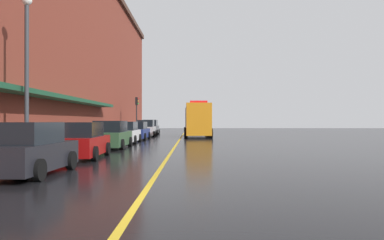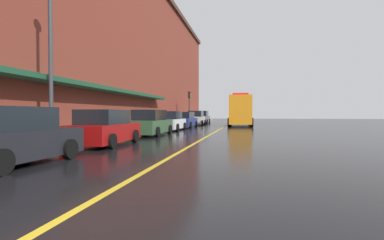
# 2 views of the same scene
# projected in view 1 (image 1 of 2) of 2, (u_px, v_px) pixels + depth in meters

# --- Properties ---
(ground_plane) EXTENTS (112.00, 112.00, 0.00)m
(ground_plane) POSITION_uv_depth(u_px,v_px,m) (179.00, 140.00, 33.07)
(ground_plane) COLOR black
(sidewalk_left) EXTENTS (2.40, 70.00, 0.15)m
(sidewalk_left) POSITION_uv_depth(u_px,v_px,m) (108.00, 139.00, 33.06)
(sidewalk_left) COLOR #ADA8A0
(sidewalk_left) RESTS_ON ground
(lane_center_stripe) EXTENTS (0.16, 70.00, 0.01)m
(lane_center_stripe) POSITION_uv_depth(u_px,v_px,m) (179.00, 140.00, 33.07)
(lane_center_stripe) COLOR gold
(lane_center_stripe) RESTS_ON ground
(brick_building_left) EXTENTS (11.52, 64.00, 16.25)m
(brick_building_left) POSITION_uv_depth(u_px,v_px,m) (31.00, 45.00, 32.07)
(brick_building_left) COLOR maroon
(brick_building_left) RESTS_ON ground
(parked_car_0) EXTENTS (2.11, 4.21, 1.66)m
(parked_car_0) POSITION_uv_depth(u_px,v_px,m) (27.00, 150.00, 11.82)
(parked_car_0) COLOR black
(parked_car_0) RESTS_ON ground
(parked_car_1) EXTENTS (2.17, 4.51, 1.64)m
(parked_car_1) POSITION_uv_depth(u_px,v_px,m) (80.00, 141.00, 17.14)
(parked_car_1) COLOR maroon
(parked_car_1) RESTS_ON ground
(parked_car_2) EXTENTS (2.06, 4.88, 1.71)m
(parked_car_2) POSITION_uv_depth(u_px,v_px,m) (111.00, 135.00, 23.46)
(parked_car_2) COLOR #2D5133
(parked_car_2) RESTS_ON ground
(parked_car_3) EXTENTS (2.11, 4.47, 1.65)m
(parked_car_3) POSITION_uv_depth(u_px,v_px,m) (125.00, 133.00, 28.99)
(parked_car_3) COLOR silver
(parked_car_3) RESTS_ON ground
(parked_car_4) EXTENTS (2.14, 4.81, 1.63)m
(parked_car_4) POSITION_uv_depth(u_px,v_px,m) (136.00, 131.00, 34.34)
(parked_car_4) COLOR navy
(parked_car_4) RESTS_ON ground
(parked_car_5) EXTENTS (2.17, 4.74, 1.80)m
(parked_car_5) POSITION_uv_depth(u_px,v_px,m) (146.00, 129.00, 40.83)
(parked_car_5) COLOR silver
(parked_car_5) RESTS_ON ground
(parked_car_6) EXTENTS (2.05, 4.85, 1.84)m
(parked_car_6) POSITION_uv_depth(u_px,v_px,m) (150.00, 128.00, 46.69)
(parked_car_6) COLOR #595B60
(parked_car_6) RESTS_ON ground
(utility_truck) EXTENTS (2.94, 9.25, 3.66)m
(utility_truck) POSITION_uv_depth(u_px,v_px,m) (197.00, 121.00, 39.76)
(utility_truck) COLOR orange
(utility_truck) RESTS_ON ground
(parking_meter_0) EXTENTS (0.14, 0.18, 1.33)m
(parking_meter_0) POSITION_uv_depth(u_px,v_px,m) (78.00, 132.00, 21.51)
(parking_meter_0) COLOR #4C4C51
(parking_meter_0) RESTS_ON sidewalk_left
(parking_meter_1) EXTENTS (0.14, 0.18, 1.33)m
(parking_meter_1) POSITION_uv_depth(u_px,v_px,m) (135.00, 127.00, 43.12)
(parking_meter_1) COLOR #4C4C51
(parking_meter_1) RESTS_ON sidewalk_left
(parking_meter_3) EXTENTS (0.14, 0.18, 1.33)m
(parking_meter_3) POSITION_uv_depth(u_px,v_px,m) (103.00, 130.00, 27.48)
(parking_meter_3) COLOR #4C4C51
(parking_meter_3) RESTS_ON sidewalk_left
(street_lamp_left) EXTENTS (0.44, 0.44, 6.94)m
(street_lamp_left) POSITION_uv_depth(u_px,v_px,m) (26.00, 58.00, 16.10)
(street_lamp_left) COLOR #33383D
(street_lamp_left) RESTS_ON sidewalk_left
(traffic_light_near) EXTENTS (0.38, 0.36, 4.30)m
(traffic_light_near) POSITION_uv_depth(u_px,v_px,m) (136.00, 108.00, 43.63)
(traffic_light_near) COLOR #232326
(traffic_light_near) RESTS_ON sidewalk_left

